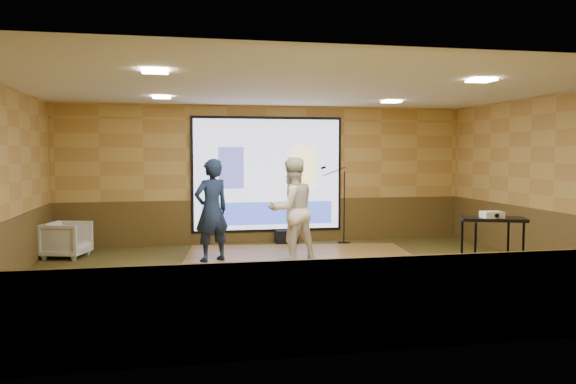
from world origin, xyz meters
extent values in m
plane|color=#253317|center=(0.00, 0.00, 0.00)|extent=(9.00, 9.00, 0.00)
cube|color=tan|center=(0.00, 3.50, 1.50)|extent=(9.00, 0.04, 3.00)
cube|color=tan|center=(0.00, -3.50, 1.50)|extent=(9.00, 0.04, 3.00)
cube|color=tan|center=(4.50, 0.00, 1.50)|extent=(0.04, 7.00, 3.00)
cube|color=white|center=(0.00, 0.00, 3.00)|extent=(9.00, 7.00, 0.04)
cube|color=#503C1A|center=(0.00, 3.48, 0.47)|extent=(9.00, 0.04, 0.95)
cube|color=#503C1A|center=(0.00, -3.48, 0.47)|extent=(9.00, 0.04, 0.95)
cube|color=#503C1A|center=(-4.48, 0.00, 0.47)|extent=(0.04, 7.00, 0.95)
cube|color=#503C1A|center=(4.48, 0.00, 0.47)|extent=(0.04, 7.00, 0.95)
cube|color=black|center=(0.00, 3.45, 1.50)|extent=(3.32, 0.03, 2.52)
cube|color=silver|center=(0.00, 3.42, 1.50)|extent=(3.20, 0.02, 2.40)
cube|color=#424693|center=(-0.80, 3.40, 1.65)|extent=(0.55, 0.01, 0.90)
cube|color=#E1CA82|center=(0.80, 3.40, 1.65)|extent=(0.55, 0.01, 0.90)
cube|color=blue|center=(0.00, 3.40, 0.65)|extent=(2.88, 0.01, 0.50)
cube|color=#FDEBBE|center=(-2.20, 1.80, 2.97)|extent=(0.32, 0.32, 0.02)
cube|color=#FDEBBE|center=(2.20, 1.80, 2.97)|extent=(0.32, 0.32, 0.02)
cube|color=#FDEBBE|center=(-2.20, -1.50, 2.97)|extent=(0.32, 0.32, 0.02)
cube|color=#FDEBBE|center=(2.20, -1.50, 2.97)|extent=(0.32, 0.32, 0.02)
cube|color=brown|center=(0.28, 1.29, 0.02)|extent=(4.66, 3.76, 0.03)
imported|color=#131F3B|center=(-1.35, 1.38, 0.95)|extent=(0.80, 0.69, 1.84)
imported|color=beige|center=(0.05, 1.08, 0.96)|extent=(1.08, 0.95, 1.86)
cylinder|color=black|center=(2.38, -1.13, 0.47)|extent=(0.04, 0.04, 0.94)
cylinder|color=black|center=(3.17, -1.13, 0.47)|extent=(0.04, 0.04, 0.94)
cylinder|color=black|center=(2.38, -0.74, 0.47)|extent=(0.04, 0.04, 0.94)
cylinder|color=black|center=(3.17, -0.74, 0.47)|extent=(0.04, 0.04, 0.94)
cube|color=black|center=(2.77, -0.94, 0.97)|extent=(0.94, 0.50, 0.05)
cube|color=black|center=(2.77, -0.94, 0.25)|extent=(0.84, 0.45, 0.03)
cube|color=white|center=(2.72, -1.00, 1.04)|extent=(0.32, 0.27, 0.10)
cylinder|color=black|center=(1.62, 3.00, 0.01)|extent=(0.27, 0.27, 0.02)
cylinder|color=black|center=(1.62, 3.00, 0.79)|extent=(0.02, 0.02, 1.57)
cylinder|color=black|center=(1.39, 3.00, 1.57)|extent=(0.50, 0.02, 0.20)
cylinder|color=black|center=(1.14, 3.00, 1.65)|extent=(0.12, 0.05, 0.08)
imported|color=gray|center=(-4.00, 2.40, 0.34)|extent=(0.92, 0.91, 0.68)
cube|color=black|center=(0.38, 3.25, 0.14)|extent=(0.47, 0.33, 0.28)
camera|label=1|loc=(-1.96, -8.67, 1.97)|focal=35.00mm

